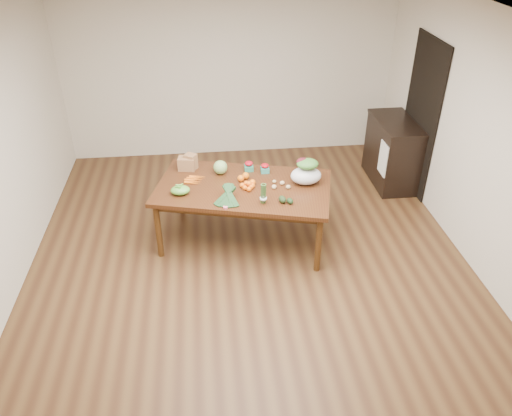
{
  "coord_description": "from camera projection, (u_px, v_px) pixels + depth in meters",
  "views": [
    {
      "loc": [
        -0.43,
        -4.44,
        3.62
      ],
      "look_at": [
        0.07,
        0.0,
        0.78
      ],
      "focal_mm": 35.0,
      "sensor_mm": 36.0,
      "label": 1
    }
  ],
  "objects": [
    {
      "name": "salad_bag",
      "position": [
        306.0,
        173.0,
        5.72
      ],
      "size": [
        0.41,
        0.35,
        0.28
      ],
      "primitive_type": null,
      "rotation": [
        0.0,
        0.0,
        -0.26
      ],
      "color": "silver",
      "rests_on": "dining_table"
    },
    {
      "name": "potato_c",
      "position": [
        282.0,
        183.0,
        5.75
      ],
      "size": [
        0.06,
        0.05,
        0.05
      ],
      "primitive_type": "ellipsoid",
      "color": "tan",
      "rests_on": "dining_table"
    },
    {
      "name": "orange_c",
      "position": [
        252.0,
        182.0,
        5.74
      ],
      "size": [
        0.07,
        0.07,
        0.07
      ],
      "primitive_type": "sphere",
      "color": "orange",
      "rests_on": "dining_table"
    },
    {
      "name": "potato_b",
      "position": [
        274.0,
        187.0,
        5.68
      ],
      "size": [
        0.06,
        0.05,
        0.05
      ],
      "primitive_type": "ellipsoid",
      "color": "#DDB47F",
      "rests_on": "dining_table"
    },
    {
      "name": "potato_e",
      "position": [
        288.0,
        187.0,
        5.68
      ],
      "size": [
        0.06,
        0.05,
        0.05
      ],
      "primitive_type": "ellipsoid",
      "color": "tan",
      "rests_on": "dining_table"
    },
    {
      "name": "avocado_a",
      "position": [
        282.0,
        199.0,
        5.42
      ],
      "size": [
        0.1,
        0.13,
        0.08
      ],
      "primitive_type": "ellipsoid",
      "rotation": [
        0.0,
        0.0,
        0.3
      ],
      "color": "black",
      "rests_on": "dining_table"
    },
    {
      "name": "strawberry_basket_b",
      "position": [
        265.0,
        169.0,
        6.0
      ],
      "size": [
        0.12,
        0.12,
        0.09
      ],
      "primitive_type": null,
      "rotation": [
        0.0,
        0.0,
        -0.26
      ],
      "color": "red",
      "rests_on": "dining_table"
    },
    {
      "name": "cabbage",
      "position": [
        220.0,
        167.0,
        5.95
      ],
      "size": [
        0.17,
        0.17,
        0.17
      ],
      "primitive_type": "sphere",
      "color": "#81AF65",
      "rests_on": "dining_table"
    },
    {
      "name": "orange_b",
      "position": [
        246.0,
        176.0,
        5.86
      ],
      "size": [
        0.08,
        0.08,
        0.08
      ],
      "primitive_type": "sphere",
      "color": "orange",
      "rests_on": "dining_table"
    },
    {
      "name": "asparagus_bundle",
      "position": [
        263.0,
        193.0,
        5.35
      ],
      "size": [
        0.11,
        0.13,
        0.26
      ],
      "primitive_type": null,
      "rotation": [
        0.15,
        0.0,
        -0.26
      ],
      "color": "#4E7536",
      "rests_on": "dining_table"
    },
    {
      "name": "ceiling",
      "position": [
        248.0,
        19.0,
        4.25
      ],
      "size": [
        5.0,
        6.0,
        0.02
      ],
      "primitive_type": "cube",
      "color": "white",
      "rests_on": "room_walls"
    },
    {
      "name": "cabinet",
      "position": [
        392.0,
        152.0,
        7.12
      ],
      "size": [
        0.52,
        1.02,
        0.94
      ],
      "primitive_type": "cube",
      "color": "black",
      "rests_on": "floor"
    },
    {
      "name": "floor",
      "position": [
        250.0,
        265.0,
        5.7
      ],
      "size": [
        6.0,
        6.0,
        0.0
      ],
      "primitive_type": "plane",
      "color": "#55391D",
      "rests_on": "ground"
    },
    {
      "name": "carrots",
      "position": [
        195.0,
        180.0,
        5.84
      ],
      "size": [
        0.27,
        0.26,
        0.03
      ],
      "primitive_type": null,
      "rotation": [
        0.0,
        0.0,
        -0.26
      ],
      "color": "orange",
      "rests_on": "dining_table"
    },
    {
      "name": "room_walls",
      "position": [
        249.0,
        160.0,
        4.98
      ],
      "size": [
        5.02,
        6.02,
        2.7
      ],
      "color": "beige",
      "rests_on": "floor"
    },
    {
      "name": "potato_d",
      "position": [
        274.0,
        181.0,
        5.79
      ],
      "size": [
        0.05,
        0.04,
        0.04
      ],
      "primitive_type": "ellipsoid",
      "color": "tan",
      "rests_on": "dining_table"
    },
    {
      "name": "doorway_dark",
      "position": [
        421.0,
        117.0,
        6.71
      ],
      "size": [
        0.02,
        1.0,
        2.1
      ],
      "primitive_type": "cube",
      "color": "black",
      "rests_on": "floor"
    },
    {
      "name": "mandarin_cluster",
      "position": [
        249.0,
        185.0,
        5.67
      ],
      "size": [
        0.22,
        0.22,
        0.09
      ],
      "primitive_type": null,
      "rotation": [
        0.0,
        0.0,
        -0.26
      ],
      "color": "#F65A0F",
      "rests_on": "dining_table"
    },
    {
      "name": "potato_a",
      "position": [
        274.0,
        187.0,
        5.67
      ],
      "size": [
        0.05,
        0.04,
        0.04
      ],
      "primitive_type": "ellipsoid",
      "color": "tan",
      "rests_on": "dining_table"
    },
    {
      "name": "snap_pea_bag",
      "position": [
        180.0,
        190.0,
        5.56
      ],
      "size": [
        0.22,
        0.16,
        0.1
      ],
      "primitive_type": "ellipsoid",
      "color": "#59A136",
      "rests_on": "dining_table"
    },
    {
      "name": "paper_bag",
      "position": [
        187.0,
        162.0,
        6.04
      ],
      "size": [
        0.32,
        0.29,
        0.19
      ],
      "primitive_type": null,
      "rotation": [
        0.0,
        0.0,
        -0.26
      ],
      "color": "#8F5B40",
      "rests_on": "dining_table"
    },
    {
      "name": "avocado_b",
      "position": [
        290.0,
        201.0,
        5.4
      ],
      "size": [
        0.09,
        0.11,
        0.06
      ],
      "primitive_type": "ellipsoid",
      "rotation": [
        0.0,
        0.0,
        0.3
      ],
      "color": "black",
      "rests_on": "dining_table"
    },
    {
      "name": "dish_towel",
      "position": [
        383.0,
        159.0,
        6.77
      ],
      "size": [
        0.02,
        0.28,
        0.45
      ],
      "primitive_type": "cube",
      "color": "white",
      "rests_on": "cabinet"
    },
    {
      "name": "strawberry_basket_a",
      "position": [
        249.0,
        167.0,
        6.04
      ],
      "size": [
        0.13,
        0.13,
        0.1
      ],
      "primitive_type": null,
      "rotation": [
        0.0,
        0.0,
        -0.26
      ],
      "color": "red",
      "rests_on": "dining_table"
    },
    {
      "name": "dining_table",
      "position": [
        244.0,
        213.0,
        5.94
      ],
      "size": [
        2.19,
        1.57,
        0.75
      ],
      "primitive_type": "cube",
      "rotation": [
        0.0,
        0.0,
        -0.26
      ],
      "color": "#43260F",
      "rests_on": "floor"
    },
    {
      "name": "kale_bunch",
      "position": [
        227.0,
        197.0,
        5.38
      ],
      "size": [
        0.41,
        0.47,
        0.16
      ],
      "primitive_type": null,
      "rotation": [
        0.0,
        0.0,
        -0.26
      ],
      "color": "#163217",
      "rests_on": "dining_table"
    },
    {
      "name": "orange_a",
      "position": [
        241.0,
        178.0,
        5.81
      ],
      "size": [
        0.08,
        0.08,
        0.08
      ],
      "primitive_type": "sphere",
      "color": "orange",
      "rests_on": "dining_table"
    }
  ]
}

